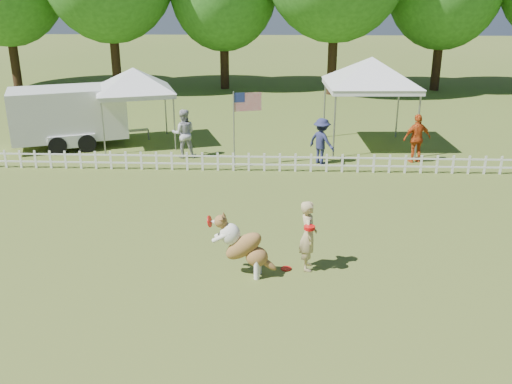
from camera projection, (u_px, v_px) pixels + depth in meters
ground at (266, 275)px, 11.84m from camera, size 120.00×120.00×0.00m
picket_fence at (272, 162)px, 18.31m from camera, size 22.00×0.08×0.60m
handler at (308, 235)px, 11.86m from camera, size 0.38×0.57×1.52m
dog at (244, 246)px, 11.61m from camera, size 1.32×0.61×1.32m
frisbee_on_turf at (286, 269)px, 12.08m from camera, size 0.29×0.29×0.02m
canopy_tent_left at (136, 107)px, 21.12m from camera, size 3.41×3.41×2.79m
canopy_tent_right at (369, 104)px, 20.65m from camera, size 3.26×3.26×3.21m
cargo_trailer at (69, 117)px, 20.92m from camera, size 5.48×3.90×2.21m
flag_pole at (234, 130)px, 18.34m from camera, size 0.96×0.35×2.51m
spectator_a at (184, 133)px, 19.66m from camera, size 0.90×0.75×1.68m
spectator_b at (322, 141)px, 18.96m from camera, size 1.12×1.10×1.54m
spectator_c at (417, 138)px, 19.11m from camera, size 1.03×0.63×1.64m
tree_center_left at (223, 0)px, 31.41m from camera, size 6.00×6.00×9.80m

